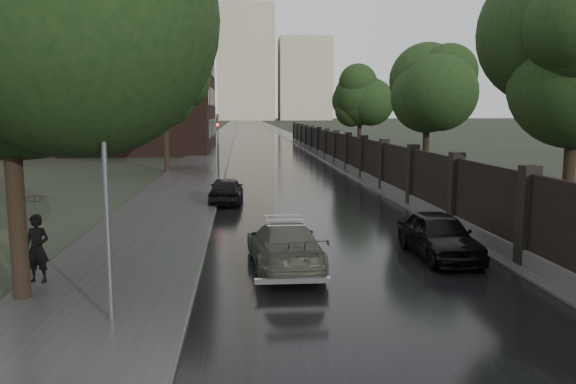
{
  "coord_description": "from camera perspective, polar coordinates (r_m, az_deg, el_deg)",
  "views": [
    {
      "loc": [
        -2.91,
        -8.97,
        4.07
      ],
      "look_at": [
        -1.4,
        9.08,
        1.5
      ],
      "focal_mm": 35.0,
      "sensor_mm": 36.0,
      "label": 1
    }
  ],
  "objects": [
    {
      "name": "car_right_near",
      "position": [
        16.42,
        15.06,
        -4.26
      ],
      "size": [
        1.67,
        3.83,
        1.28
      ],
      "primitive_type": "imported",
      "rotation": [
        0.0,
        0.0,
        0.04
      ],
      "color": "black",
      "rests_on": "ground"
    },
    {
      "name": "tree_right_a",
      "position": [
        19.93,
        27.14,
        9.73
      ],
      "size": [
        4.08,
        4.08,
        7.01
      ],
      "color": "black",
      "rests_on": "ground"
    },
    {
      "name": "stalinist_tower",
      "position": [
        310.88,
        -4.34,
        14.38
      ],
      "size": [
        92.0,
        30.0,
        159.0
      ],
      "color": "tan",
      "rests_on": "ground"
    },
    {
      "name": "ground",
      "position": [
        10.27,
        12.55,
        -15.47
      ],
      "size": [
        800.0,
        800.0,
        0.0
      ],
      "primitive_type": "plane",
      "color": "black",
      "rests_on": "ground"
    },
    {
      "name": "sidewalk_left",
      "position": [
        199.03,
        -5.7,
        6.88
      ],
      "size": [
        4.0,
        420.0,
        0.16
      ],
      "primitive_type": "cube",
      "color": "#2D2D2D",
      "rests_on": "ground"
    },
    {
      "name": "hatchback_left",
      "position": [
        25.37,
        -6.3,
        0.19
      ],
      "size": [
        1.61,
        3.65,
        1.22
      ],
      "primitive_type": "imported",
      "rotation": [
        0.0,
        0.0,
        3.1
      ],
      "color": "black",
      "rests_on": "ground"
    },
    {
      "name": "traffic_light",
      "position": [
        34.03,
        -7.14,
        5.19
      ],
      "size": [
        0.16,
        0.32,
        4.0
      ],
      "color": "#59595E",
      "rests_on": "ground"
    },
    {
      "name": "verge_right",
      "position": [
        199.19,
        -2.37,
        6.9
      ],
      "size": [
        3.0,
        420.0,
        0.08
      ],
      "primitive_type": "cube",
      "color": "#2D2D2D",
      "rests_on": "ground"
    },
    {
      "name": "tree_right_c",
      "position": [
        50.07,
        7.31,
        9.01
      ],
      "size": [
        4.08,
        4.08,
        7.01
      ],
      "color": "black",
      "rests_on": "ground"
    },
    {
      "name": "volga_sedan",
      "position": [
        14.82,
        -0.36,
        -5.41
      ],
      "size": [
        2.02,
        4.34,
        1.23
      ],
      "primitive_type": "imported",
      "rotation": [
        0.0,
        0.0,
        3.21
      ],
      "color": "#424839",
      "rests_on": "ground"
    },
    {
      "name": "road",
      "position": [
        199.03,
        -3.96,
        6.88
      ],
      "size": [
        8.0,
        420.0,
        0.02
      ],
      "primitive_type": "cube",
      "color": "black",
      "rests_on": "ground"
    },
    {
      "name": "tree_left_far",
      "position": [
        39.32,
        -12.39,
        9.59
      ],
      "size": [
        4.25,
        4.25,
        7.39
      ],
      "color": "black",
      "rests_on": "ground"
    },
    {
      "name": "pedestrian_umbrella",
      "position": [
        14.09,
        -24.33,
        -1.83
      ],
      "size": [
        1.1,
        1.11,
        2.5
      ],
      "rotation": [
        0.0,
        0.0,
        -0.21
      ],
      "color": "black",
      "rests_on": "sidewalk_left"
    },
    {
      "name": "fence_right",
      "position": [
        41.78,
        5.6,
        3.83
      ],
      "size": [
        0.45,
        75.72,
        2.7
      ],
      "color": "#383533",
      "rests_on": "ground"
    },
    {
      "name": "tree_right_b",
      "position": [
        32.68,
        13.99,
        9.38
      ],
      "size": [
        4.08,
        4.08,
        7.01
      ],
      "color": "black",
      "rests_on": "ground"
    },
    {
      "name": "brick_building",
      "position": [
        63.09,
        -19.1,
        13.03
      ],
      "size": [
        24.0,
        18.0,
        20.0
      ],
      "primitive_type": "cube",
      "color": "black",
      "rests_on": "ground"
    },
    {
      "name": "lamp_post",
      "position": [
        10.85,
        -18.02,
        0.28
      ],
      "size": [
        0.25,
        0.12,
        5.11
      ],
      "color": "#59595E",
      "rests_on": "ground"
    }
  ]
}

